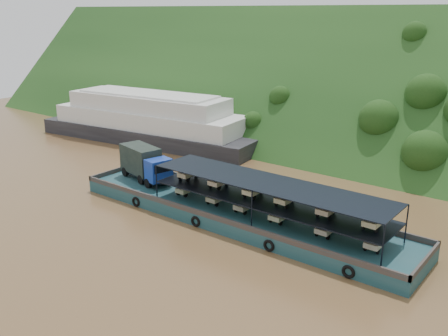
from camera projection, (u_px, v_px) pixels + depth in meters
The scene contains 4 objects.
ground at pixel (221, 209), 49.98m from camera, with size 160.00×160.00×0.00m, color brown.
hillside at pixel (365, 139), 77.03m from camera, with size 140.00×28.00×28.00m, color #153513.
cargo_barge at pixel (225, 205), 47.86m from camera, with size 35.00×7.18×4.85m.
passenger_ferry at pixel (149, 120), 75.46m from camera, with size 37.04×13.63×7.33m.
Camera 1 is at (28.76, -36.41, 19.04)m, focal length 40.00 mm.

